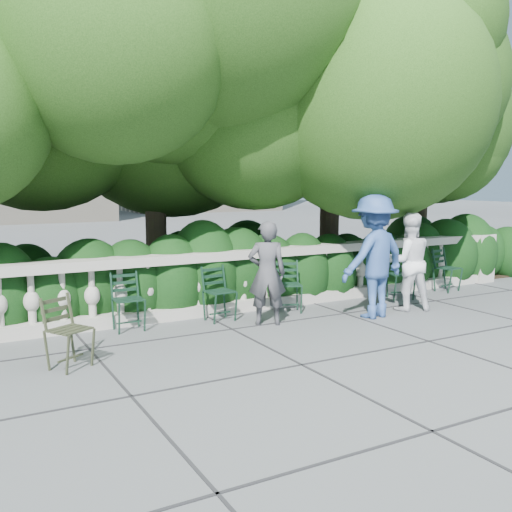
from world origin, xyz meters
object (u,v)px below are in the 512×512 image
chair_e (404,300)px  person_woman_grey (267,273)px  chair_a (132,333)px  person_older_blue (374,256)px  chair_f (453,292)px  chair_weathered (80,370)px  chair_b (225,323)px  chair_c (290,314)px  person_casual_man (408,262)px

chair_e → person_woman_grey: 3.07m
chair_a → person_older_blue: bearing=-13.2°
chair_f → chair_weathered: 7.26m
chair_weathered → person_woman_grey: 3.06m
chair_a → chair_b: 1.39m
chair_e → chair_f: bearing=22.0°
chair_a → person_older_blue: 3.78m
chair_b → person_woman_grey: 0.99m
chair_a → chair_e: (4.84, -0.20, 0.00)m
chair_c → person_casual_man: person_casual_man is taller
person_casual_man → person_older_blue: bearing=30.2°
chair_weathered → person_casual_man: 5.43m
chair_a → person_casual_man: 4.51m
chair_e → chair_weathered: same height
chair_a → person_casual_man: person_casual_man is taller
person_woman_grey → person_older_blue: person_older_blue is taller
chair_a → chair_weathered: size_ratio=1.00×
chair_c → chair_e: same height
chair_c → chair_weathered: bearing=-140.3°
chair_b → chair_e: 3.46m
person_casual_man → chair_f: bearing=-137.8°
chair_weathered → person_casual_man: size_ratio=0.53×
person_woman_grey → person_older_blue: (1.68, -0.38, 0.18)m
chair_b → chair_f: bearing=-4.9°
chair_b → person_woman_grey: bearing=-42.9°
chair_a → person_woman_grey: (1.88, -0.50, 0.76)m
chair_a → chair_f: bearing=-0.3°
chair_f → person_woman_grey: person_woman_grey is taller
chair_b → chair_weathered: same height
chair_a → person_older_blue: size_ratio=0.44×
chair_e → person_woman_grey: person_woman_grey is taller
chair_weathered → person_older_blue: bearing=-25.2°
chair_a → chair_b: size_ratio=1.00×
chair_a → chair_f: same height
chair_e → chair_weathered: bearing=-151.8°
chair_a → chair_b: same height
chair_weathered → person_woman_grey: person_woman_grey is taller
person_casual_man → person_older_blue: (-0.82, -0.11, 0.15)m
person_woman_grey → chair_c: bearing=-124.0°
chair_b → chair_e: same height
chair_a → chair_e: size_ratio=1.00×
chair_e → person_casual_man: bearing=-111.6°
chair_b → chair_f: size_ratio=1.00×
chair_e → person_older_blue: bearing=-134.3°
chair_b → person_older_blue: (2.18, -0.77, 0.95)m
chair_c → chair_f: same height
chair_a → chair_weathered: bearing=-126.9°
chair_weathered → person_woman_grey: bearing=-15.0°
chair_weathered → person_casual_man: (5.35, 0.50, 0.80)m
chair_a → chair_f: 6.19m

